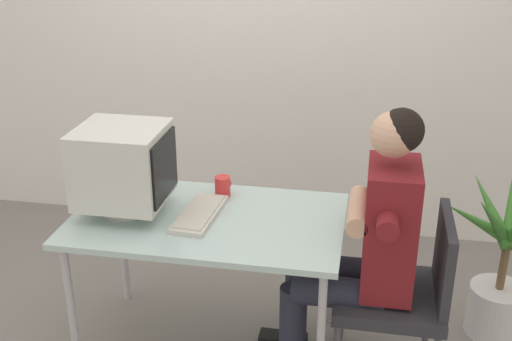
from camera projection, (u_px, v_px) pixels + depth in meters
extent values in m
cube|color=silver|center=(311.00, 1.00, 3.84)|extent=(8.00, 0.10, 3.00)
cylinder|color=#B7B7BC|center=(72.00, 312.00, 2.88)|extent=(0.04, 0.04, 0.69)
cylinder|color=#B7B7BC|center=(321.00, 341.00, 2.69)|extent=(0.04, 0.04, 0.69)
cylinder|color=#B7B7BC|center=(123.00, 244.00, 3.45)|extent=(0.04, 0.04, 0.69)
cylinder|color=#B7B7BC|center=(332.00, 264.00, 3.26)|extent=(0.04, 0.04, 0.69)
cube|color=silver|center=(208.00, 220.00, 2.93)|extent=(1.24, 0.75, 0.03)
cylinder|color=silver|center=(126.00, 210.00, 2.98)|extent=(0.21, 0.21, 0.02)
cylinder|color=silver|center=(126.00, 203.00, 2.96)|extent=(0.06, 0.06, 0.04)
cube|color=silver|center=(122.00, 164.00, 2.89)|extent=(0.39, 0.37, 0.35)
cube|color=black|center=(165.00, 167.00, 2.85)|extent=(0.01, 0.31, 0.29)
cube|color=silver|center=(200.00, 214.00, 2.93)|extent=(0.18, 0.41, 0.02)
cube|color=beige|center=(200.00, 211.00, 2.92)|extent=(0.16, 0.37, 0.01)
cylinder|color=#4C4C51|center=(342.00, 305.00, 3.19)|extent=(0.03, 0.03, 0.38)
cylinder|color=#4C4C51|center=(428.00, 314.00, 3.12)|extent=(0.03, 0.03, 0.38)
cube|color=#2D2D33|center=(388.00, 296.00, 2.88)|extent=(0.48, 0.48, 0.06)
cube|color=#2D2D33|center=(444.00, 258.00, 2.76)|extent=(0.04, 0.43, 0.38)
cube|color=maroon|center=(390.00, 228.00, 2.75)|extent=(0.22, 0.34, 0.58)
sphere|color=tan|center=(394.00, 135.00, 2.59)|extent=(0.19, 0.19, 0.19)
sphere|color=black|center=(402.00, 130.00, 2.57)|extent=(0.18, 0.18, 0.18)
cylinder|color=#262838|center=(338.00, 292.00, 2.82)|extent=(0.41, 0.14, 0.14)
cylinder|color=#262838|center=(340.00, 271.00, 2.98)|extent=(0.41, 0.14, 0.14)
cylinder|color=#262838|center=(291.00, 330.00, 2.94)|extent=(0.11, 0.11, 0.46)
cylinder|color=#262838|center=(296.00, 308.00, 3.10)|extent=(0.11, 0.11, 0.46)
cube|color=black|center=(283.00, 340.00, 3.19)|extent=(0.24, 0.09, 0.06)
cylinder|color=maroon|center=(388.00, 224.00, 2.52)|extent=(0.09, 0.14, 0.09)
cylinder|color=maroon|center=(387.00, 183.00, 2.89)|extent=(0.09, 0.14, 0.09)
cylinder|color=tan|center=(358.00, 211.00, 2.75)|extent=(0.09, 0.34, 0.09)
cylinder|color=silver|center=(496.00, 310.00, 3.25)|extent=(0.28, 0.28, 0.27)
cylinder|color=brown|center=(504.00, 264.00, 3.14)|extent=(0.04, 0.04, 0.28)
cone|color=#3B7C2D|center=(511.00, 207.00, 3.14)|extent=(0.11, 0.33, 0.35)
cone|color=#3B7C2D|center=(491.00, 210.00, 3.15)|extent=(0.26, 0.32, 0.35)
cone|color=#3B7C2D|center=(480.00, 223.00, 3.07)|extent=(0.39, 0.11, 0.26)
cone|color=#3B7C2D|center=(495.00, 223.00, 2.99)|extent=(0.28, 0.26, 0.37)
cylinder|color=red|center=(223.00, 187.00, 3.11)|extent=(0.08, 0.08, 0.10)
torus|color=red|center=(225.00, 183.00, 3.15)|extent=(0.07, 0.01, 0.07)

